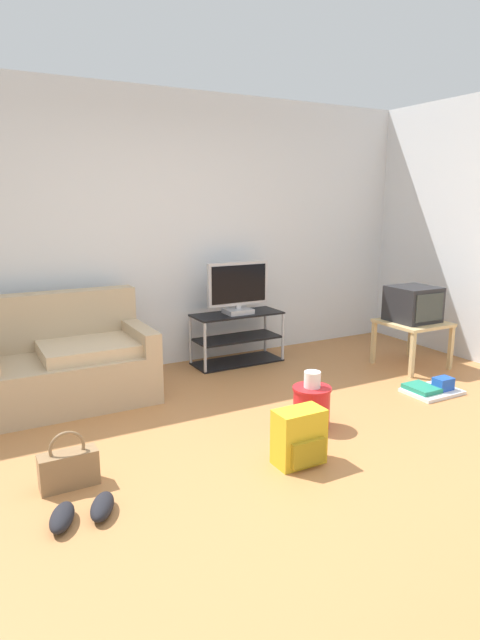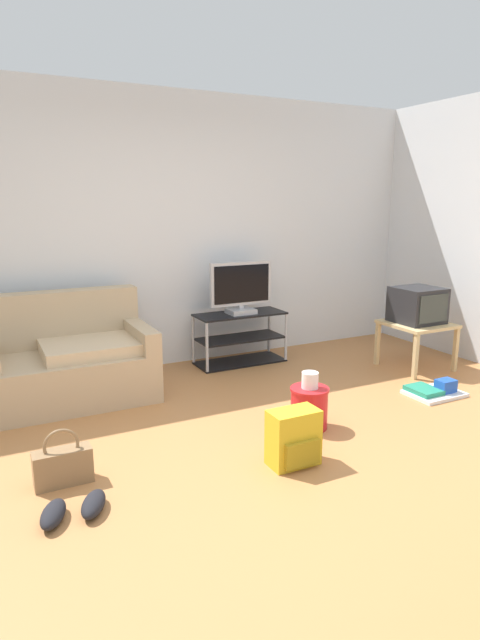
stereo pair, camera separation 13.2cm
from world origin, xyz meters
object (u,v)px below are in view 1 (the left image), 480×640
(backpack, at_px, (299,437))
(handbag, at_px, (69,468))
(cleaning_bucket, at_px, (312,404))
(crt_tv, at_px, (413,304))
(tv_stand, at_px, (237,338))
(couch, at_px, (19,370))
(floor_tray, at_px, (432,389))
(side_table, at_px, (413,328))
(sneakers_pair, at_px, (83,512))
(flat_tv, at_px, (238,288))

(backpack, xyz_separation_m, handbag, (-1.36, 0.42, -0.06))
(backpack, xyz_separation_m, cleaning_bucket, (0.41, 0.43, 0.00))
(crt_tv, xyz_separation_m, backpack, (-2.19, -1.17, -0.47))
(tv_stand, xyz_separation_m, handbag, (-2.04, -1.70, -0.14))
(couch, xyz_separation_m, floor_tray, (3.21, -1.39, -0.28))
(tv_stand, relative_size, floor_tray, 1.99)
(backpack, bearing_deg, side_table, 47.89)
(backpack, xyz_separation_m, sneakers_pair, (-1.36, 0.04, -0.13))
(crt_tv, height_order, floor_tray, crt_tv)
(couch, xyz_separation_m, handbag, (0.09, -1.46, -0.20))
(flat_tv, distance_m, crt_tv, 1.76)
(side_table, height_order, sneakers_pair, side_table)
(couch, distance_m, tv_stand, 2.15)
(sneakers_pair, distance_m, floor_tray, 3.16)
(flat_tv, distance_m, side_table, 1.81)
(couch, height_order, tv_stand, couch)
(crt_tv, distance_m, backpack, 2.52)
(tv_stand, bearing_deg, flat_tv, -90.00)
(side_table, bearing_deg, backpack, -152.17)
(side_table, relative_size, backpack, 1.62)
(handbag, height_order, floor_tray, handbag)
(backpack, relative_size, handbag, 1.04)
(couch, height_order, crt_tv, couch)
(flat_tv, height_order, floor_tray, flat_tv)
(side_table, height_order, cleaning_bucket, side_table)
(tv_stand, xyz_separation_m, crt_tv, (1.50, -0.94, 0.38))
(couch, height_order, handbag, couch)
(backpack, bearing_deg, sneakers_pair, -161.46)
(backpack, height_order, floor_tray, backpack)
(tv_stand, distance_m, cleaning_bucket, 1.71)
(backpack, bearing_deg, tv_stand, 92.02)
(side_table, distance_m, sneakers_pair, 3.74)
(couch, height_order, cleaning_bucket, couch)
(flat_tv, relative_size, crt_tv, 1.53)
(couch, relative_size, sneakers_pair, 4.95)
(couch, bearing_deg, handbag, -86.45)
(tv_stand, height_order, cleaning_bucket, tv_stand)
(couch, bearing_deg, backpack, -52.43)
(side_table, height_order, crt_tv, crt_tv)
(handbag, bearing_deg, backpack, -17.04)
(side_table, distance_m, crt_tv, 0.24)
(crt_tv, relative_size, floor_tray, 0.94)
(tv_stand, height_order, floor_tray, tv_stand)
(flat_tv, distance_m, handbag, 2.73)
(tv_stand, bearing_deg, couch, -173.77)
(tv_stand, bearing_deg, backpack, -108.04)
(handbag, bearing_deg, couch, 93.55)
(flat_tv, height_order, sneakers_pair, flat_tv)
(sneakers_pair, bearing_deg, flat_tv, 45.04)
(crt_tv, height_order, backpack, crt_tv)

